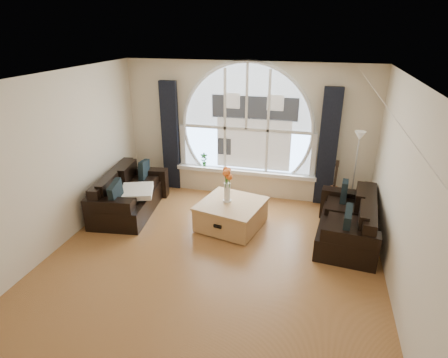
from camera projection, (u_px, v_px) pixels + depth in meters
ground at (209, 267)px, 5.51m from camera, size 5.00×5.50×0.01m
ceiling at (206, 81)px, 4.47m from camera, size 5.00×5.50×0.01m
wall_back at (247, 131)px, 7.45m from camera, size 5.00×0.01×2.70m
wall_front at (92, 338)px, 2.53m from camera, size 5.00×0.01×2.70m
wall_left at (48, 167)px, 5.56m from camera, size 0.01×5.50×2.70m
wall_right at (408, 204)px, 4.42m from camera, size 0.01×5.50×2.70m
attic_slope at (396, 120)px, 4.10m from camera, size 0.92×5.50×0.72m
arched_window at (247, 118)px, 7.31m from camera, size 2.60×0.06×2.15m
window_sill at (245, 171)px, 7.68m from camera, size 2.90×0.22×0.08m
window_frame at (246, 118)px, 7.29m from camera, size 2.76×0.08×2.15m
neighbor_house at (254, 125)px, 7.31m from camera, size 1.70×0.02×1.50m
curtain_left at (171, 137)px, 7.78m from camera, size 0.35×0.12×2.30m
curtain_right at (328, 148)px, 7.05m from camera, size 0.35×0.12×2.30m
sofa_left at (130, 192)px, 7.00m from camera, size 1.07×1.81×0.76m
sofa_right at (347, 218)px, 6.06m from camera, size 1.00×1.75×0.74m
coffee_chest at (231, 214)px, 6.52m from camera, size 1.24×1.24×0.51m
throw_blanket at (137, 191)px, 6.79m from camera, size 0.70×0.70×0.10m
vase_flowers at (227, 181)px, 6.33m from camera, size 0.24×0.24×0.70m
floor_lamp at (354, 174)px, 6.79m from camera, size 0.24×0.24×1.60m
guitar at (334, 185)px, 6.99m from camera, size 0.39×0.29×1.06m
potted_plant at (204, 160)px, 7.81m from camera, size 0.18×0.15×0.29m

